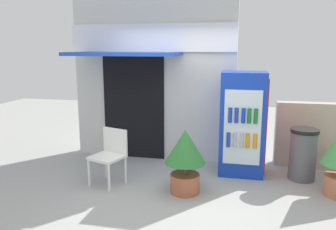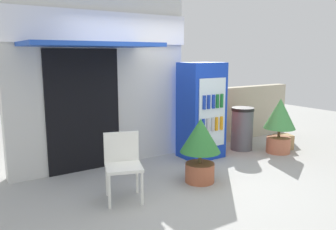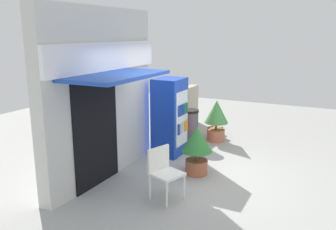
% 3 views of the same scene
% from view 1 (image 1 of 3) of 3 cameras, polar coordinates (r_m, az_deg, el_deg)
% --- Properties ---
extents(ground, '(16.00, 16.00, 0.00)m').
position_cam_1_polar(ground, '(5.15, -0.23, -13.11)').
color(ground, '#A3A39E').
extents(storefront_building, '(3.10, 1.27, 3.17)m').
position_cam_1_polar(storefront_building, '(6.46, -2.66, 6.79)').
color(storefront_building, silver).
rests_on(storefront_building, ground).
extents(drink_cooler, '(0.75, 0.65, 1.74)m').
position_cam_1_polar(drink_cooler, '(5.80, 12.55, -1.47)').
color(drink_cooler, '#1438B2').
rests_on(drink_cooler, ground).
extents(plastic_chair, '(0.58, 0.58, 0.87)m').
position_cam_1_polar(plastic_chair, '(5.42, -9.72, -6.20)').
color(plastic_chair, white).
rests_on(plastic_chair, ground).
extents(potted_plant_near_shop, '(0.60, 0.60, 0.96)m').
position_cam_1_polar(potted_plant_near_shop, '(4.98, 2.92, -6.79)').
color(potted_plant_near_shop, '#AD5B3D').
rests_on(potted_plant_near_shop, ground).
extents(trash_bin, '(0.44, 0.44, 0.85)m').
position_cam_1_polar(trash_bin, '(5.94, 21.89, -6.17)').
color(trash_bin, '#595960').
rests_on(trash_bin, ground).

